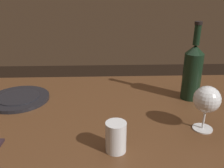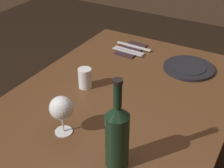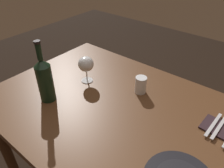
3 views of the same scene
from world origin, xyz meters
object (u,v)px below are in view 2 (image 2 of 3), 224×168
at_px(fork_inner, 129,50).
at_px(folded_napkin, 131,49).
at_px(water_tumbler, 85,79).
at_px(table_knife, 134,46).
at_px(wine_glass_left, 61,109).
at_px(dinner_plate, 189,68).
at_px(wine_bottle, 117,135).
at_px(fork_outer, 127,52).

bearing_deg(fork_inner, folded_napkin, 0.00).
height_order(water_tumbler, table_knife, water_tumbler).
bearing_deg(wine_glass_left, water_tumbler, 19.23).
bearing_deg(water_tumbler, wine_glass_left, -160.77).
bearing_deg(folded_napkin, water_tumbler, 178.65).
distance_m(dinner_plate, table_knife, 0.35).
height_order(wine_bottle, water_tumbler, wine_bottle).
xyz_separation_m(dinner_plate, fork_outer, (-0.00, 0.34, 0.00)).
height_order(folded_napkin, fork_outer, fork_outer).
relative_size(dinner_plate, table_knife, 1.19).
bearing_deg(wine_glass_left, wine_bottle, -98.42).
xyz_separation_m(dinner_plate, table_knife, (0.08, 0.34, 0.00)).
bearing_deg(water_tumbler, wine_bottle, -133.71).
relative_size(wine_glass_left, fork_inner, 0.85).
height_order(wine_bottle, dinner_plate, wine_bottle).
distance_m(wine_glass_left, wine_bottle, 0.25).
distance_m(water_tumbler, fork_outer, 0.39).
height_order(wine_glass_left, wine_bottle, wine_bottle).
height_order(water_tumbler, dinner_plate, water_tumbler).
relative_size(wine_bottle, dinner_plate, 1.28).
bearing_deg(water_tumbler, fork_outer, -1.52).
height_order(water_tumbler, fork_inner, water_tumbler).
xyz_separation_m(wine_bottle, table_knife, (0.80, 0.34, -0.11)).
relative_size(fork_outer, table_knife, 0.86).
xyz_separation_m(water_tumbler, fork_inner, (0.41, -0.01, -0.03)).
bearing_deg(folded_napkin, fork_outer, 180.00).
relative_size(water_tumbler, fork_inner, 0.51).
bearing_deg(wine_bottle, table_knife, 22.83).
xyz_separation_m(wine_glass_left, wine_bottle, (-0.04, -0.24, 0.02)).
distance_m(wine_glass_left, water_tumbler, 0.32).
bearing_deg(wine_bottle, folded_napkin, 23.62).
height_order(water_tumbler, folded_napkin, water_tumbler).
bearing_deg(wine_glass_left, fork_inner, 7.46).
relative_size(wine_bottle, water_tumbler, 3.50).
bearing_deg(fork_outer, dinner_plate, -89.86).
distance_m(wine_glass_left, table_knife, 0.78).
relative_size(wine_bottle, fork_outer, 1.78).
distance_m(dinner_plate, folded_napkin, 0.35).
distance_m(wine_bottle, dinner_plate, 0.73).
bearing_deg(wine_bottle, water_tumbler, 46.29).
xyz_separation_m(wine_bottle, fork_outer, (0.72, 0.34, -0.11)).
height_order(folded_napkin, table_knife, table_knife).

